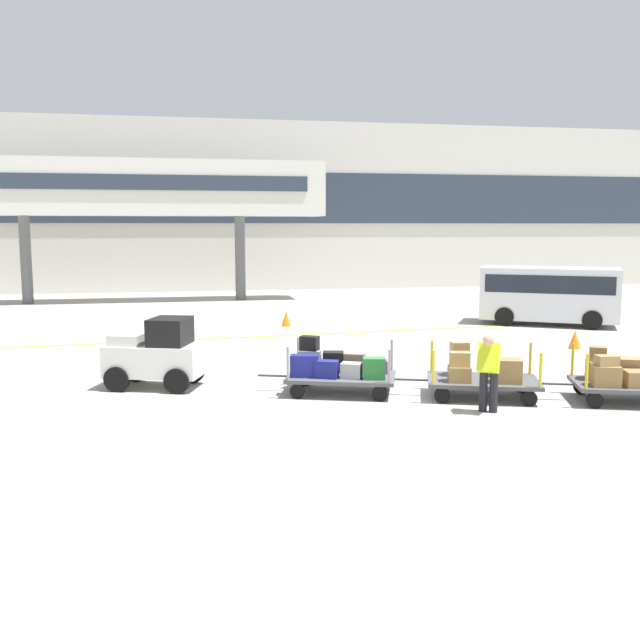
# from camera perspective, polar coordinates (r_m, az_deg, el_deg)

# --- Properties ---
(ground_plane) EXTENTS (120.00, 120.00, 0.00)m
(ground_plane) POSITION_cam_1_polar(r_m,az_deg,el_deg) (15.36, 2.98, -5.92)
(ground_plane) COLOR #9E9B91
(apron_lead_line) EXTENTS (16.75, 1.77, 0.01)m
(apron_lead_line) POSITION_cam_1_polar(r_m,az_deg,el_deg) (23.18, -3.47, -1.30)
(apron_lead_line) COLOR yellow
(apron_lead_line) RESTS_ON ground_plane
(terminal_building) EXTENTS (63.60, 2.51, 9.38)m
(terminal_building) POSITION_cam_1_polar(r_m,az_deg,el_deg) (40.66, -5.75, 9.15)
(terminal_building) COLOR beige
(terminal_building) RESTS_ON ground_plane
(jet_bridge) EXTENTS (20.09, 3.00, 6.68)m
(jet_bridge) POSITION_cam_1_polar(r_m,az_deg,el_deg) (34.79, -17.81, 10.13)
(jet_bridge) COLOR silver
(jet_bridge) RESTS_ON ground_plane
(baggage_tug) EXTENTS (2.34, 1.77, 1.58)m
(baggage_tug) POSITION_cam_1_polar(r_m,az_deg,el_deg) (16.13, -13.15, -2.73)
(baggage_tug) COLOR white
(baggage_tug) RESTS_ON ground_plane
(baggage_cart_lead) EXTENTS (3.08, 2.05, 1.19)m
(baggage_cart_lead) POSITION_cam_1_polar(r_m,az_deg,el_deg) (15.23, 1.45, -3.99)
(baggage_cart_lead) COLOR #4C4C4F
(baggage_cart_lead) RESTS_ON ground_plane
(baggage_cart_middle) EXTENTS (3.08, 2.05, 1.13)m
(baggage_cart_middle) POSITION_cam_1_polar(r_m,az_deg,el_deg) (15.21, 13.01, -4.23)
(baggage_cart_middle) COLOR #4C4C4F
(baggage_cart_middle) RESTS_ON ground_plane
(baggage_cart_tail) EXTENTS (3.08, 2.05, 1.10)m
(baggage_cart_tail) POSITION_cam_1_polar(r_m,az_deg,el_deg) (15.78, 23.59, -4.22)
(baggage_cart_tail) COLOR #4C4C4F
(baggage_cart_tail) RESTS_ON ground_plane
(baggage_handler) EXTENTS (0.56, 0.57, 1.56)m
(baggage_handler) POSITION_cam_1_polar(r_m,az_deg,el_deg) (13.94, 13.54, -3.89)
(baggage_handler) COLOR black
(baggage_handler) RESTS_ON ground_plane
(shuttle_van) EXTENTS (5.11, 4.04, 2.10)m
(shuttle_van) POSITION_cam_1_polar(r_m,az_deg,el_deg) (27.05, 18.10, 2.25)
(shuttle_van) COLOR silver
(shuttle_van) RESTS_ON ground_plane
(safety_cone_near) EXTENTS (0.36, 0.36, 0.55)m
(safety_cone_near) POSITION_cam_1_polar(r_m,az_deg,el_deg) (25.39, -2.76, 0.11)
(safety_cone_near) COLOR orange
(safety_cone_near) RESTS_ON ground_plane
(safety_cone_far) EXTENTS (0.36, 0.36, 0.55)m
(safety_cone_far) POSITION_cam_1_polar(r_m,az_deg,el_deg) (22.07, 20.00, -1.49)
(safety_cone_far) COLOR orange
(safety_cone_far) RESTS_ON ground_plane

